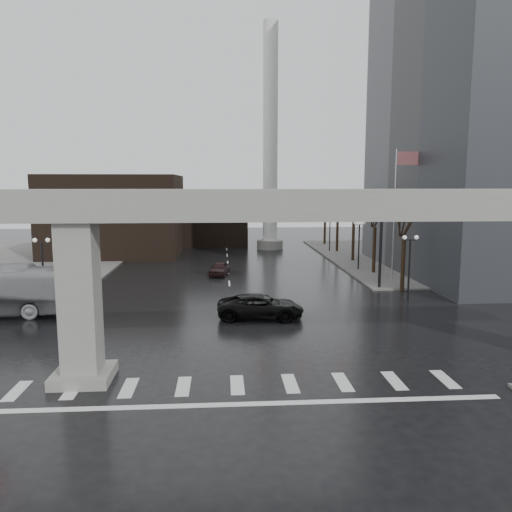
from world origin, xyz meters
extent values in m
plane|color=black|center=(0.00, 0.00, 0.00)|extent=(160.00, 160.00, 0.00)
cube|color=slate|center=(26.00, 36.00, 0.07)|extent=(28.00, 36.00, 0.15)
cube|color=slate|center=(-26.00, 36.00, 0.07)|extent=(28.00, 36.00, 0.15)
cube|color=gray|center=(0.00, 0.00, 8.00)|extent=(48.00, 2.20, 1.40)
cube|color=gray|center=(-7.00, 0.00, 3.65)|extent=(1.60, 1.60, 7.30)
cube|color=gray|center=(-7.00, 0.00, 0.25)|extent=(2.60, 2.60, 0.50)
cube|color=black|center=(-14.00, 42.00, 5.00)|extent=(16.00, 14.00, 10.00)
cube|color=black|center=(-2.00, 52.00, 4.00)|extent=(10.00, 10.00, 8.00)
cylinder|color=white|center=(6.00, 46.00, 15.00)|extent=(2.00, 2.00, 30.00)
cylinder|color=gray|center=(6.00, 46.00, 0.60)|extent=(3.60, 3.60, 1.20)
cylinder|color=black|center=(12.80, 18.80, 4.00)|extent=(0.24, 0.24, 8.00)
cylinder|color=black|center=(6.80, 18.80, 7.20)|extent=(12.00, 0.18, 0.18)
cube|color=black|center=(9.80, 18.80, 6.55)|extent=(0.35, 0.30, 1.00)
cube|color=black|center=(6.30, 18.80, 6.55)|extent=(0.35, 0.30, 1.00)
cube|color=black|center=(2.80, 18.80, 6.55)|extent=(0.35, 0.30, 1.00)
sphere|color=#FF0C05|center=(9.80, 18.62, 6.85)|extent=(0.20, 0.20, 0.20)
cube|color=#0D5B13|center=(11.30, 18.80, 7.00)|extent=(1.80, 0.05, 0.35)
cube|color=#0D5B13|center=(4.80, 18.80, 7.00)|extent=(1.80, 0.05, 0.35)
cylinder|color=silver|center=(15.00, 22.00, 6.00)|extent=(0.12, 0.12, 12.00)
cube|color=red|center=(16.00, 22.00, 11.20)|extent=(2.00, 0.03, 1.20)
cylinder|color=black|center=(13.50, 14.00, 2.40)|extent=(0.14, 0.14, 4.80)
cube|color=black|center=(13.50, 14.00, 4.75)|extent=(0.90, 0.06, 0.06)
sphere|color=silver|center=(13.05, 14.00, 4.95)|extent=(0.32, 0.32, 0.32)
sphere|color=silver|center=(13.95, 14.00, 4.95)|extent=(0.32, 0.32, 0.32)
cylinder|color=black|center=(13.50, 28.00, 2.40)|extent=(0.14, 0.14, 4.80)
cube|color=black|center=(13.50, 28.00, 4.75)|extent=(0.90, 0.06, 0.06)
sphere|color=silver|center=(13.05, 28.00, 4.95)|extent=(0.32, 0.32, 0.32)
sphere|color=silver|center=(13.95, 28.00, 4.95)|extent=(0.32, 0.32, 0.32)
cylinder|color=black|center=(13.50, 42.00, 2.40)|extent=(0.14, 0.14, 4.80)
cube|color=black|center=(13.50, 42.00, 4.75)|extent=(0.90, 0.06, 0.06)
sphere|color=silver|center=(13.05, 42.00, 4.95)|extent=(0.32, 0.32, 0.32)
sphere|color=silver|center=(13.95, 42.00, 4.95)|extent=(0.32, 0.32, 0.32)
cylinder|color=black|center=(-13.50, 14.00, 2.40)|extent=(0.14, 0.14, 4.80)
cube|color=black|center=(-13.50, 14.00, 4.75)|extent=(0.90, 0.06, 0.06)
sphere|color=silver|center=(-13.95, 14.00, 4.95)|extent=(0.32, 0.32, 0.32)
sphere|color=silver|center=(-13.05, 14.00, 4.95)|extent=(0.32, 0.32, 0.32)
cylinder|color=black|center=(-13.50, 28.00, 2.40)|extent=(0.14, 0.14, 4.80)
cube|color=black|center=(-13.50, 28.00, 4.75)|extent=(0.90, 0.06, 0.06)
sphere|color=silver|center=(-13.95, 28.00, 4.95)|extent=(0.32, 0.32, 0.32)
sphere|color=silver|center=(-13.05, 28.00, 4.95)|extent=(0.32, 0.32, 0.32)
cylinder|color=black|center=(-13.50, 42.00, 2.40)|extent=(0.14, 0.14, 4.80)
cube|color=black|center=(-13.50, 42.00, 4.75)|extent=(0.90, 0.06, 0.06)
sphere|color=silver|center=(-13.95, 42.00, 4.95)|extent=(0.32, 0.32, 0.32)
sphere|color=silver|center=(-13.05, 42.00, 4.95)|extent=(0.32, 0.32, 0.32)
cylinder|color=black|center=(14.50, 18.00, 2.27)|extent=(0.34, 0.34, 4.55)
cylinder|color=black|center=(14.50, 18.00, 6.01)|extent=(0.12, 1.52, 2.98)
cylinder|color=black|center=(15.00, 18.25, 5.78)|extent=(0.83, 1.14, 2.51)
cylinder|color=black|center=(14.50, 26.00, 2.33)|extent=(0.34, 0.34, 4.66)
cylinder|color=black|center=(14.50, 26.00, 6.15)|extent=(0.12, 1.55, 3.05)
cylinder|color=black|center=(15.00, 26.25, 5.91)|extent=(0.85, 1.16, 2.57)
cylinder|color=black|center=(14.50, 34.00, 2.38)|extent=(0.34, 0.34, 4.76)
cylinder|color=black|center=(14.50, 34.00, 6.29)|extent=(0.12, 1.59, 3.11)
cylinder|color=black|center=(15.00, 34.25, 6.05)|extent=(0.86, 1.18, 2.62)
cylinder|color=black|center=(14.50, 42.00, 2.43)|extent=(0.34, 0.34, 4.87)
cylinder|color=black|center=(14.50, 42.00, 6.43)|extent=(0.12, 1.62, 3.18)
cylinder|color=black|center=(15.00, 42.25, 6.18)|extent=(0.88, 1.20, 2.68)
cylinder|color=black|center=(14.50, 50.00, 2.48)|extent=(0.34, 0.34, 4.97)
cylinder|color=black|center=(14.50, 50.00, 6.57)|extent=(0.12, 1.65, 3.25)
cylinder|color=black|center=(15.00, 50.25, 6.31)|extent=(0.89, 1.23, 2.74)
imported|color=black|center=(1.92, 10.13, 0.80)|extent=(5.95, 3.13, 1.60)
imported|color=black|center=(-0.91, 26.28, 0.67)|extent=(2.29, 4.16, 1.34)
camera|label=1|loc=(-0.61, -22.29, 8.94)|focal=35.00mm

